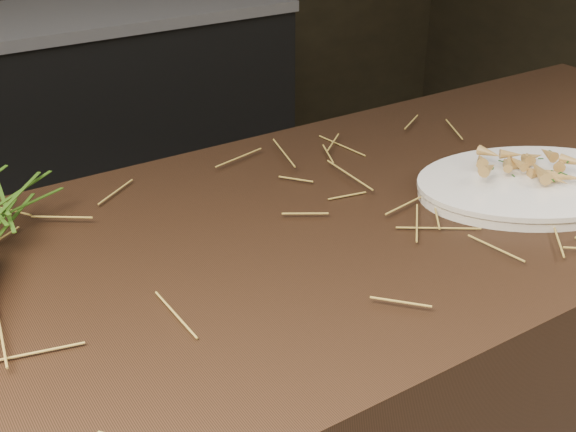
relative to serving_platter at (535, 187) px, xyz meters
name	(u,v)px	position (x,y,z in m)	size (l,w,h in m)	color
back_counter	(55,126)	(-0.26, 1.98, -0.49)	(1.82, 0.62, 0.84)	black
straw_bedding	(195,257)	(-0.56, 0.10, 0.00)	(1.40, 0.60, 0.02)	#A3883E
serving_platter	(535,187)	(0.00, 0.00, 0.00)	(0.39, 0.26, 0.02)	white
roasted_veg_heap	(538,169)	(0.00, 0.00, 0.03)	(0.19, 0.14, 0.04)	olive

